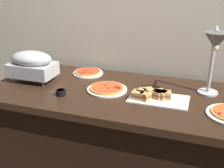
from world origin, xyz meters
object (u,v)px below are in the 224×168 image
at_px(chafing_dish, 32,64).
at_px(pizza_plate_center, 107,89).
at_px(sandwich_platter, 154,96).
at_px(sauce_cup_near, 61,92).
at_px(pizza_plate_raised_stand, 88,72).
at_px(heat_lamp, 215,47).

xyz_separation_m(chafing_dish, pizza_plate_center, (0.61, -0.00, -0.12)).
relative_size(pizza_plate_center, sandwich_platter, 0.74).
bearing_deg(sauce_cup_near, sandwich_platter, 12.80).
bearing_deg(chafing_dish, sauce_cup_near, -28.59).
bearing_deg(pizza_plate_center, pizza_plate_raised_stand, 134.08).
height_order(chafing_dish, pizza_plate_center, chafing_dish).
relative_size(sandwich_platter, sauce_cup_near, 5.89).
relative_size(heat_lamp, pizza_plate_center, 1.63).
bearing_deg(sauce_cup_near, heat_lamp, 13.28).
xyz_separation_m(pizza_plate_raised_stand, sandwich_platter, (0.62, -0.33, 0.01)).
xyz_separation_m(heat_lamp, sandwich_platter, (-0.34, -0.08, -0.34)).
relative_size(pizza_plate_raised_stand, sandwich_platter, 0.64).
bearing_deg(pizza_plate_center, sandwich_platter, -7.50).
height_order(chafing_dish, sandwich_platter, chafing_dish).
bearing_deg(chafing_dish, heat_lamp, 1.69).
bearing_deg(heat_lamp, pizza_plate_center, -176.74).
relative_size(chafing_dish, heat_lamp, 0.74).
distance_m(chafing_dish, sandwich_platter, 0.97).
height_order(chafing_dish, heat_lamp, heat_lamp).
bearing_deg(heat_lamp, sauce_cup_near, -166.72).
height_order(heat_lamp, sauce_cup_near, heat_lamp).
bearing_deg(chafing_dish, pizza_plate_center, -0.06).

